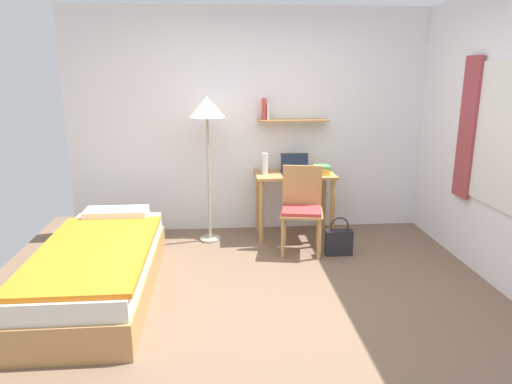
# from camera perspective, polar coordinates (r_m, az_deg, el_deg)

# --- Properties ---
(ground_plane) EXTENTS (5.28, 5.28, 0.00)m
(ground_plane) POSITION_cam_1_polar(r_m,az_deg,el_deg) (4.04, 2.65, -13.57)
(ground_plane) COLOR brown
(wall_back) EXTENTS (4.40, 0.27, 2.60)m
(wall_back) POSITION_cam_1_polar(r_m,az_deg,el_deg) (5.60, 0.18, 8.46)
(wall_back) COLOR white
(wall_back) RESTS_ON ground_plane
(bed) EXTENTS (0.91, 2.06, 0.54)m
(bed) POSITION_cam_1_polar(r_m,az_deg,el_deg) (4.33, -18.42, -8.84)
(bed) COLOR #B2844C
(bed) RESTS_ON ground_plane
(desk) EXTENTS (0.91, 0.53, 0.75)m
(desk) POSITION_cam_1_polar(r_m,az_deg,el_deg) (5.46, 4.67, 0.66)
(desk) COLOR #B2844C
(desk) RESTS_ON ground_plane
(desk_chair) EXTENTS (0.51, 0.49, 0.91)m
(desk_chair) POSITION_cam_1_polar(r_m,az_deg,el_deg) (5.03, 5.57, -1.63)
(desk_chair) COLOR #B2844C
(desk_chair) RESTS_ON ground_plane
(standing_lamp) EXTENTS (0.40, 0.40, 1.63)m
(standing_lamp) POSITION_cam_1_polar(r_m,az_deg,el_deg) (5.15, -5.96, 9.30)
(standing_lamp) COLOR #B2A893
(standing_lamp) RESTS_ON ground_plane
(laptop) EXTENTS (0.33, 0.23, 0.21)m
(laptop) POSITION_cam_1_polar(r_m,az_deg,el_deg) (5.45, 4.77, 2.94)
(laptop) COLOR black
(laptop) RESTS_ON desk
(water_bottle) EXTENTS (0.07, 0.07, 0.24)m
(water_bottle) POSITION_cam_1_polar(r_m,az_deg,el_deg) (5.36, 1.08, 3.49)
(water_bottle) COLOR silver
(water_bottle) RESTS_ON desk
(book_stack) EXTENTS (0.18, 0.23, 0.10)m
(book_stack) POSITION_cam_1_polar(r_m,az_deg,el_deg) (5.43, 7.94, 2.70)
(book_stack) COLOR gold
(book_stack) RESTS_ON desk
(handbag) EXTENTS (0.28, 0.11, 0.42)m
(handbag) POSITION_cam_1_polar(r_m,az_deg,el_deg) (5.06, 10.01, -5.93)
(handbag) COLOR #232328
(handbag) RESTS_ON ground_plane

